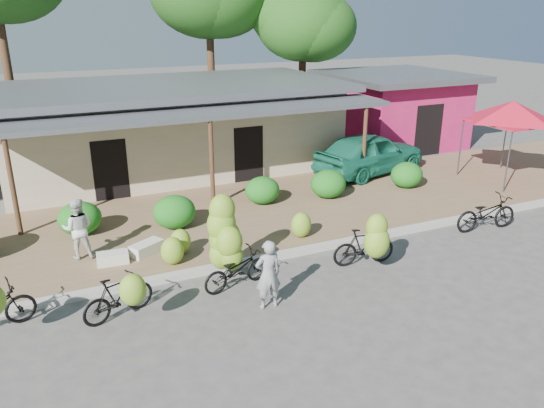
% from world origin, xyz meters
% --- Properties ---
extents(ground, '(100.00, 100.00, 0.00)m').
position_xyz_m(ground, '(0.00, 0.00, 0.00)').
color(ground, '#484643').
rests_on(ground, ground).
extents(sidewalk, '(60.00, 6.00, 0.12)m').
position_xyz_m(sidewalk, '(0.00, 5.00, 0.06)').
color(sidewalk, '#866448').
rests_on(sidewalk, ground).
extents(curb, '(60.00, 0.25, 0.15)m').
position_xyz_m(curb, '(0.00, 2.00, 0.07)').
color(curb, '#A8A399').
rests_on(curb, ground).
extents(shop_main, '(13.00, 8.50, 3.35)m').
position_xyz_m(shop_main, '(0.00, 10.93, 1.72)').
color(shop_main, beige).
rests_on(shop_main, ground).
extents(shop_pink, '(6.00, 6.00, 3.25)m').
position_xyz_m(shop_pink, '(10.50, 10.99, 1.67)').
color(shop_pink, '#CD1F58').
rests_on(shop_pink, ground).
extents(tree_near_right, '(4.70, 4.54, 7.23)m').
position_xyz_m(tree_near_right, '(7.31, 14.61, 5.48)').
color(tree_near_right, '#4C2B1E').
rests_on(tree_near_right, ground).
extents(hedge_1, '(1.18, 1.06, 0.92)m').
position_xyz_m(hedge_1, '(-4.06, 5.46, 0.58)').
color(hedge_1, '#155E16').
rests_on(hedge_1, sidewalk).
extents(hedge_2, '(1.21, 1.09, 0.95)m').
position_xyz_m(hedge_2, '(-1.58, 4.82, 0.59)').
color(hedge_2, '#155E16').
rests_on(hedge_2, sidewalk).
extents(hedge_3, '(1.12, 1.01, 0.87)m').
position_xyz_m(hedge_3, '(1.49, 5.63, 0.56)').
color(hedge_3, '#155E16').
rests_on(hedge_3, sidewalk).
extents(hedge_4, '(1.19, 1.07, 0.93)m').
position_xyz_m(hedge_4, '(3.69, 5.25, 0.58)').
color(hedge_4, '#155E16').
rests_on(hedge_4, sidewalk).
extents(hedge_5, '(1.14, 1.03, 0.89)m').
position_xyz_m(hedge_5, '(6.72, 5.04, 0.56)').
color(hedge_5, '#155E16').
rests_on(hedge_5, sidewalk).
extents(red_canopy, '(3.50, 3.50, 2.86)m').
position_xyz_m(red_canopy, '(10.51, 4.33, 2.61)').
color(red_canopy, '#59595E').
rests_on(red_canopy, sidewalk).
extents(bike_left, '(1.63, 1.31, 1.23)m').
position_xyz_m(bike_left, '(-3.74, 0.76, 0.55)').
color(bike_left, black).
rests_on(bike_left, ground).
extents(bike_center, '(1.77, 1.33, 2.10)m').
position_xyz_m(bike_center, '(-1.20, 1.35, 0.88)').
color(bike_center, black).
rests_on(bike_center, ground).
extents(bike_right, '(1.66, 1.27, 1.57)m').
position_xyz_m(bike_right, '(2.10, 0.59, 0.69)').
color(bike_right, black).
rests_on(bike_right, ground).
extents(bike_far_right, '(2.00, 0.87, 1.02)m').
position_xyz_m(bike_far_right, '(6.55, 1.23, 0.51)').
color(bike_far_right, black).
rests_on(bike_far_right, ground).
extents(loose_banana_a, '(0.57, 0.48, 0.71)m').
position_xyz_m(loose_banana_a, '(-2.22, 2.57, 0.47)').
color(loose_banana_a, '#8FB82E').
rests_on(loose_banana_a, sidewalk).
extents(loose_banana_b, '(0.53, 0.45, 0.67)m').
position_xyz_m(loose_banana_b, '(-1.89, 3.07, 0.45)').
color(loose_banana_b, '#8FB82E').
rests_on(loose_banana_b, sidewalk).
extents(loose_banana_c, '(0.57, 0.48, 0.71)m').
position_xyz_m(loose_banana_c, '(1.38, 2.73, 0.48)').
color(loose_banana_c, '#8FB82E').
rests_on(loose_banana_c, sidewalk).
extents(sack_near, '(0.94, 0.76, 0.30)m').
position_xyz_m(sack_near, '(-2.68, 3.42, 0.27)').
color(sack_near, white).
rests_on(sack_near, sidewalk).
extents(sack_far, '(0.78, 0.45, 0.28)m').
position_xyz_m(sack_far, '(-3.55, 3.22, 0.26)').
color(sack_far, white).
rests_on(sack_far, sidewalk).
extents(vendor, '(0.58, 0.39, 1.55)m').
position_xyz_m(vendor, '(-0.84, -0.03, 0.77)').
color(vendor, gray).
rests_on(vendor, ground).
extents(bystander, '(0.87, 0.74, 1.56)m').
position_xyz_m(bystander, '(-4.22, 3.90, 0.90)').
color(bystander, silver).
rests_on(bystander, sidewalk).
extents(teal_van, '(4.93, 2.89, 1.57)m').
position_xyz_m(teal_van, '(6.49, 7.00, 0.91)').
color(teal_van, '#17684D').
rests_on(teal_van, sidewalk).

